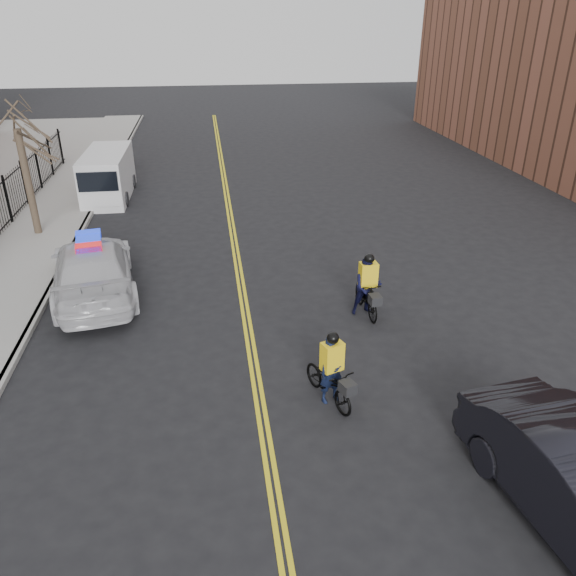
# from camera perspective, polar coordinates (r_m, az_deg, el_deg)

# --- Properties ---
(ground) EXTENTS (120.00, 120.00, 0.00)m
(ground) POSITION_cam_1_polar(r_m,az_deg,el_deg) (14.43, -3.57, -7.32)
(ground) COLOR black
(ground) RESTS_ON ground
(center_line_left) EXTENTS (0.10, 60.00, 0.01)m
(center_line_left) POSITION_cam_1_polar(r_m,az_deg,el_deg) (21.54, -5.66, 4.44)
(center_line_left) COLOR yellow
(center_line_left) RESTS_ON ground
(center_line_right) EXTENTS (0.10, 60.00, 0.01)m
(center_line_right) POSITION_cam_1_polar(r_m,az_deg,el_deg) (21.54, -5.23, 4.46)
(center_line_right) COLOR yellow
(center_line_right) RESTS_ON ground
(sidewalk) EXTENTS (3.00, 60.00, 0.15)m
(sidewalk) POSITION_cam_1_polar(r_m,az_deg,el_deg) (22.51, -24.90, 3.20)
(sidewalk) COLOR gray
(sidewalk) RESTS_ON ground
(curb) EXTENTS (0.20, 60.00, 0.15)m
(curb) POSITION_cam_1_polar(r_m,az_deg,el_deg) (22.11, -21.19, 3.51)
(curb) COLOR gray
(curb) RESTS_ON ground
(street_tree) EXTENTS (3.20, 3.20, 4.80)m
(street_tree) POSITION_cam_1_polar(r_m,az_deg,el_deg) (23.43, -25.54, 12.89)
(street_tree) COLOR #34281F
(street_tree) RESTS_ON sidewalk
(police_cruiser) EXTENTS (3.37, 6.19, 1.86)m
(police_cruiser) POSITION_cam_1_polar(r_m,az_deg,el_deg) (18.30, -19.19, 1.86)
(police_cruiser) COLOR silver
(police_cruiser) RESTS_ON ground
(cargo_van) EXTENTS (2.04, 5.15, 2.15)m
(cargo_van) POSITION_cam_1_polar(r_m,az_deg,el_deg) (28.06, -17.87, 10.76)
(cargo_van) COLOR silver
(cargo_van) RESTS_ON ground
(cyclist_near) EXTENTS (1.24, 1.91, 1.77)m
(cyclist_near) POSITION_cam_1_polar(r_m,az_deg,el_deg) (12.76, 4.44, -9.04)
(cyclist_near) COLOR black
(cyclist_near) RESTS_ON ground
(cyclist_far) EXTENTS (0.88, 1.89, 1.89)m
(cyclist_far) POSITION_cam_1_polar(r_m,az_deg,el_deg) (16.34, 8.05, -0.26)
(cyclist_far) COLOR black
(cyclist_far) RESTS_ON ground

